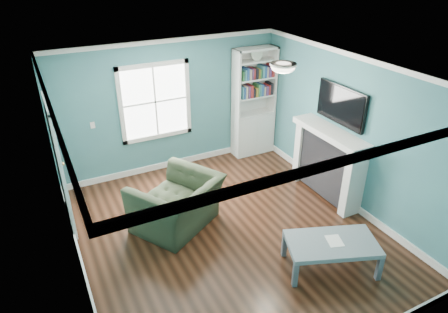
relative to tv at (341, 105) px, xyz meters
name	(u,v)px	position (x,y,z in m)	size (l,w,h in m)	color
floor	(229,232)	(-2.20, -0.20, -1.72)	(5.00, 5.00, 0.00)	black
room_walls	(230,143)	(-2.20, -0.20, -0.14)	(5.00, 5.00, 5.00)	#396D7A
trim	(230,165)	(-2.20, -0.20, -0.49)	(4.50, 5.00, 2.60)	white
window	(155,102)	(-2.50, 2.29, -0.27)	(1.40, 0.06, 1.50)	white
bookshelf	(253,113)	(-0.43, 2.10, -0.80)	(0.90, 0.35, 2.31)	silver
fireplace	(328,164)	(-0.12, 0.00, -1.09)	(0.44, 1.58, 1.30)	black
tv	(341,105)	(0.00, 0.00, 0.00)	(0.06, 1.10, 0.65)	black
door	(59,166)	(-4.42, 1.20, -0.65)	(0.12, 0.98, 2.17)	silver
ceiling_fixture	(283,67)	(-1.30, -0.10, 0.82)	(0.38, 0.38, 0.15)	white
light_switch	(93,125)	(-3.70, 2.28, -0.52)	(0.08, 0.01, 0.12)	white
recliner	(176,196)	(-2.86, 0.35, -1.17)	(1.28, 0.83, 1.12)	black
coffee_table	(332,245)	(-1.29, -1.54, -1.33)	(1.39, 1.07, 0.45)	#4B525A
paper_sheet	(335,241)	(-1.25, -1.54, -1.27)	(0.20, 0.26, 0.00)	white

